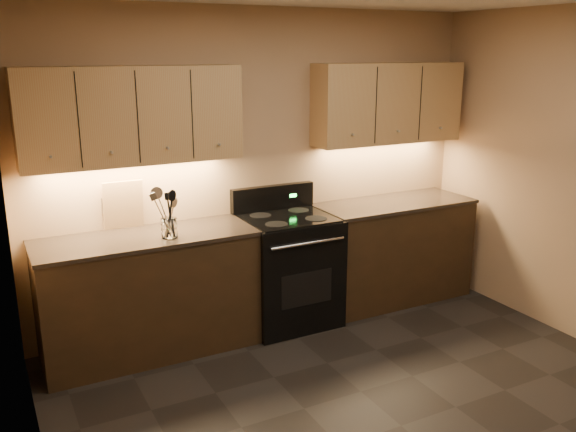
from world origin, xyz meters
name	(u,v)px	position (x,y,z in m)	size (l,w,h in m)	color
floor	(401,426)	(0.00, 0.00, 0.00)	(4.00, 4.00, 0.00)	black
wall_back	(262,167)	(0.00, 2.00, 1.30)	(4.00, 0.04, 2.60)	tan
wall_left	(33,286)	(-2.00, 0.00, 1.30)	(0.04, 4.00, 2.60)	tan
counter_left	(149,294)	(-1.10, 1.70, 0.47)	(1.62, 0.62, 0.93)	black
counter_right	(392,250)	(1.18, 1.70, 0.47)	(1.46, 0.62, 0.93)	black
stove	(288,268)	(0.08, 1.68, 0.48)	(0.76, 0.68, 1.14)	black
upper_cab_left	(132,115)	(-1.10, 1.85, 1.80)	(1.60, 0.30, 0.70)	tan
upper_cab_right	(388,103)	(1.18, 1.85, 1.80)	(1.44, 0.30, 0.70)	tan
outlet_plate	(107,205)	(-1.30, 1.99, 1.12)	(0.09, 0.01, 0.12)	#B2B5BA
utensil_crock	(169,229)	(-0.95, 1.58, 1.00)	(0.12, 0.12, 0.15)	white
cutting_board	(123,205)	(-1.19, 1.97, 1.12)	(0.30, 0.02, 0.38)	tan
wooden_spoon	(165,217)	(-0.98, 1.58, 1.09)	(0.06, 0.06, 0.28)	tan
black_spoon	(167,212)	(-0.96, 1.60, 1.11)	(0.06, 0.06, 0.34)	black
black_turner	(172,214)	(-0.93, 1.56, 1.11)	(0.08, 0.08, 0.33)	black
steel_spatula	(170,211)	(-0.94, 1.59, 1.13)	(0.08, 0.08, 0.36)	silver
steel_skimmer	(172,212)	(-0.93, 1.56, 1.12)	(0.09, 0.09, 0.36)	silver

